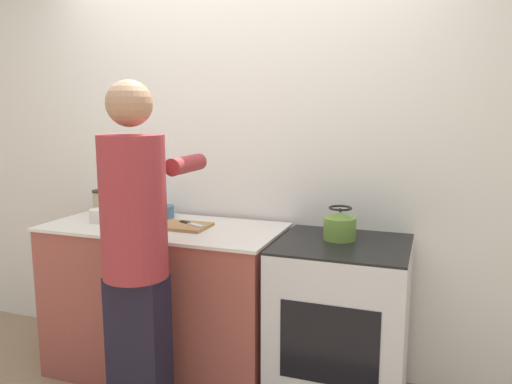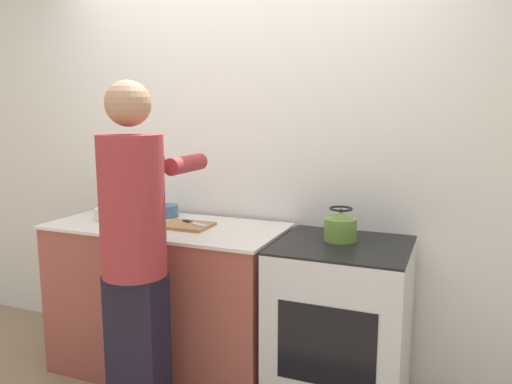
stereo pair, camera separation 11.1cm
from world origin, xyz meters
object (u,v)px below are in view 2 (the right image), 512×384
(bowl_prep, at_px, (105,214))
(cutting_board, at_px, (186,225))
(person, at_px, (135,246))
(canister_jar, at_px, (109,201))
(kettle, at_px, (340,227))
(knife, at_px, (194,223))
(oven, at_px, (340,327))

(bowl_prep, bearing_deg, cutting_board, 4.93)
(person, bearing_deg, bowl_prep, 139.40)
(person, distance_m, bowl_prep, 0.76)
(cutting_board, height_order, canister_jar, canister_jar)
(kettle, relative_size, bowl_prep, 1.39)
(kettle, bearing_deg, canister_jar, 176.69)
(knife, xyz_separation_m, bowl_prep, (-0.58, -0.07, 0.02))
(cutting_board, relative_size, kettle, 1.63)
(kettle, height_order, bowl_prep, kettle)
(bowl_prep, bearing_deg, person, -40.60)
(person, xyz_separation_m, kettle, (0.86, 0.61, 0.04))
(person, xyz_separation_m, bowl_prep, (-0.57, 0.49, 0.01))
(knife, relative_size, kettle, 1.09)
(oven, xyz_separation_m, canister_jar, (-1.60, 0.15, 0.55))
(cutting_board, relative_size, knife, 1.49)
(oven, height_order, canister_jar, canister_jar)
(kettle, bearing_deg, cutting_board, -175.60)
(bowl_prep, bearing_deg, knife, 6.72)
(knife, distance_m, kettle, 0.86)
(kettle, xyz_separation_m, canister_jar, (-1.57, 0.09, 0.01))
(person, height_order, bowl_prep, person)
(oven, distance_m, canister_jar, 1.70)
(oven, height_order, person, person)
(person, distance_m, cutting_board, 0.54)
(person, distance_m, knife, 0.56)
(person, height_order, kettle, person)
(cutting_board, bearing_deg, canister_jar, 166.72)
(cutting_board, distance_m, kettle, 0.90)
(bowl_prep, relative_size, canister_jar, 0.80)
(cutting_board, distance_m, bowl_prep, 0.55)
(person, height_order, canister_jar, person)
(kettle, bearing_deg, bowl_prep, -175.40)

